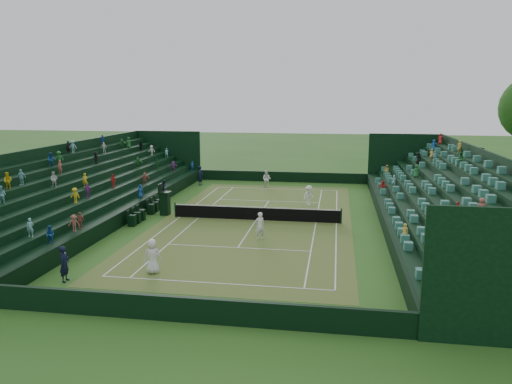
# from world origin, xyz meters

# --- Properties ---
(ground) EXTENTS (160.00, 160.00, 0.00)m
(ground) POSITION_xyz_m (0.00, 0.00, 0.00)
(ground) COLOR #26591C
(ground) RESTS_ON ground
(court_surface) EXTENTS (12.97, 26.77, 0.01)m
(court_surface) POSITION_xyz_m (0.00, 0.00, 0.01)
(court_surface) COLOR #3F7627
(court_surface) RESTS_ON ground
(perimeter_wall_north) EXTENTS (17.17, 0.20, 1.00)m
(perimeter_wall_north) POSITION_xyz_m (0.00, 15.88, 0.50)
(perimeter_wall_north) COLOR black
(perimeter_wall_north) RESTS_ON ground
(perimeter_wall_south) EXTENTS (17.17, 0.20, 1.00)m
(perimeter_wall_south) POSITION_xyz_m (0.00, -15.88, 0.50)
(perimeter_wall_south) COLOR black
(perimeter_wall_south) RESTS_ON ground
(perimeter_wall_east) EXTENTS (0.20, 31.77, 1.00)m
(perimeter_wall_east) POSITION_xyz_m (8.48, 0.00, 0.50)
(perimeter_wall_east) COLOR black
(perimeter_wall_east) RESTS_ON ground
(perimeter_wall_west) EXTENTS (0.20, 31.77, 1.00)m
(perimeter_wall_west) POSITION_xyz_m (-8.48, 0.00, 0.50)
(perimeter_wall_west) COLOR black
(perimeter_wall_west) RESTS_ON ground
(north_grandstand) EXTENTS (6.60, 32.00, 4.90)m
(north_grandstand) POSITION_xyz_m (12.66, 0.00, 1.55)
(north_grandstand) COLOR black
(north_grandstand) RESTS_ON ground
(south_grandstand) EXTENTS (6.60, 32.00, 4.90)m
(south_grandstand) POSITION_xyz_m (-12.66, 0.00, 1.55)
(south_grandstand) COLOR black
(south_grandstand) RESTS_ON ground
(tennis_net) EXTENTS (11.67, 0.10, 1.06)m
(tennis_net) POSITION_xyz_m (0.00, 0.00, 0.53)
(tennis_net) COLOR black
(tennis_net) RESTS_ON ground
(scoreboard_tower) EXTENTS (2.00, 1.00, 3.70)m
(scoreboard_tower) POSITION_xyz_m (17.75, 16.00, 3.14)
(scoreboard_tower) COLOR black
(scoreboard_tower) RESTS_ON ground
(umpire_chair) EXTENTS (0.80, 0.80, 2.52)m
(umpire_chair) POSITION_xyz_m (-6.75, 0.58, 1.08)
(umpire_chair) COLOR black
(umpire_chair) RESTS_ON ground
(courtside_chairs) EXTENTS (0.50, 5.47, 1.07)m
(courtside_chairs) POSITION_xyz_m (-7.85, -0.30, 0.41)
(courtside_chairs) COLOR black
(courtside_chairs) RESTS_ON ground
(player_near_west) EXTENTS (0.94, 0.73, 1.70)m
(player_near_west) POSITION_xyz_m (-3.27, -11.04, 0.85)
(player_near_west) COLOR silver
(player_near_west) RESTS_ON ground
(player_near_east) EXTENTS (0.73, 0.65, 1.68)m
(player_near_east) POSITION_xyz_m (0.96, -4.49, 0.84)
(player_near_east) COLOR white
(player_near_east) RESTS_ON ground
(player_far_west) EXTENTS (0.91, 0.77, 1.67)m
(player_far_west) POSITION_xyz_m (-0.99, 12.27, 0.83)
(player_far_west) COLOR white
(player_far_west) RESTS_ON ground
(player_far_east) EXTENTS (1.15, 1.14, 1.59)m
(player_far_east) POSITION_xyz_m (3.31, 5.41, 0.79)
(player_far_east) COLOR white
(player_far_east) RESTS_ON ground
(line_judge_north) EXTENTS (0.59, 0.76, 1.87)m
(line_judge_north) POSITION_xyz_m (-7.46, 12.67, 0.93)
(line_judge_north) COLOR black
(line_judge_north) RESTS_ON ground
(line_judge_south) EXTENTS (0.46, 0.65, 1.69)m
(line_judge_south) POSITION_xyz_m (-6.89, -12.72, 0.85)
(line_judge_south) COLOR black
(line_judge_south) RESTS_ON ground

